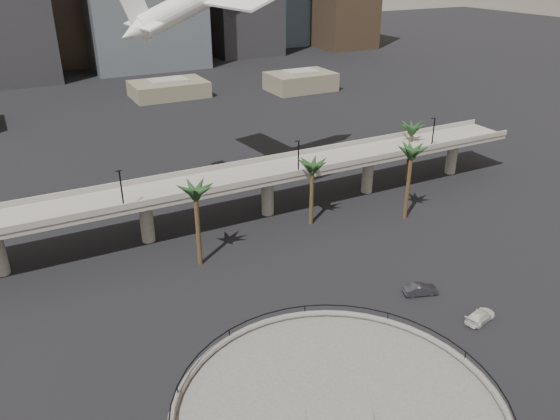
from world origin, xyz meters
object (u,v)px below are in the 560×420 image
overpass (209,188)px  car_b (420,289)px  car_a (233,381)px  car_c (480,316)px

overpass → car_b: bearing=-61.0°
car_a → car_c: car_c is taller
car_a → car_c: bearing=-115.4°
overpass → car_c: size_ratio=25.76×
car_c → overpass: bearing=14.3°
car_a → car_c: 33.25m
overpass → car_c: overpass is taller
car_a → car_b: size_ratio=0.87×
car_a → car_c: (33.01, -4.00, 0.02)m
car_a → car_c: size_ratio=0.83×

